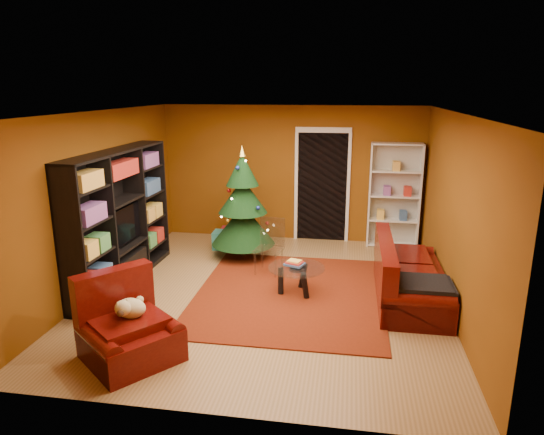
% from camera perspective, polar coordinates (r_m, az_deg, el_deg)
% --- Properties ---
extents(floor, '(5.00, 5.50, 0.05)m').
position_cam_1_polar(floor, '(7.19, -0.51, -9.13)').
color(floor, olive).
rests_on(floor, ground).
extents(ceiling, '(5.00, 5.50, 0.05)m').
position_cam_1_polar(ceiling, '(6.56, -0.57, 12.48)').
color(ceiling, silver).
rests_on(ceiling, wall_back).
extents(wall_back, '(5.00, 0.05, 2.60)m').
position_cam_1_polar(wall_back, '(9.44, 2.31, 5.19)').
color(wall_back, brown).
rests_on(wall_back, ground).
extents(wall_left, '(0.05, 5.50, 2.60)m').
position_cam_1_polar(wall_left, '(7.59, -19.70, 1.84)').
color(wall_left, brown).
rests_on(wall_left, ground).
extents(wall_right, '(0.05, 5.50, 2.60)m').
position_cam_1_polar(wall_right, '(6.81, 20.90, 0.28)').
color(wall_right, brown).
rests_on(wall_right, ground).
extents(doorway, '(1.06, 0.60, 2.16)m').
position_cam_1_polar(doorway, '(9.39, 5.90, 3.51)').
color(doorway, black).
rests_on(doorway, floor).
extents(rug, '(2.69, 3.13, 0.02)m').
position_cam_1_polar(rug, '(7.17, 2.06, -8.92)').
color(rug, '#651E0B').
rests_on(rug, floor).
extents(media_unit, '(0.47, 2.67, 2.04)m').
position_cam_1_polar(media_unit, '(7.63, -17.47, -0.06)').
color(media_unit, black).
rests_on(media_unit, floor).
extents(christmas_tree, '(1.46, 1.46, 1.99)m').
position_cam_1_polar(christmas_tree, '(8.41, -3.45, 1.58)').
color(christmas_tree, black).
rests_on(christmas_tree, floor).
extents(gift_box_teal, '(0.35, 0.35, 0.33)m').
position_cam_1_polar(gift_box_teal, '(9.10, -5.86, -2.63)').
color(gift_box_teal, teal).
rests_on(gift_box_teal, floor).
extents(gift_box_red, '(0.23, 0.23, 0.21)m').
position_cam_1_polar(gift_box_red, '(9.77, -5.29, -1.72)').
color(gift_box_red, maroon).
rests_on(gift_box_red, floor).
extents(white_bookshelf, '(0.93, 0.34, 2.00)m').
position_cam_1_polar(white_bookshelf, '(9.28, 14.18, 2.48)').
color(white_bookshelf, white).
rests_on(white_bookshelf, floor).
extents(armchair, '(1.40, 1.40, 0.78)m').
position_cam_1_polar(armchair, '(5.65, -16.38, -12.25)').
color(armchair, '#410805').
rests_on(armchair, rug).
extents(dog, '(0.49, 0.50, 0.25)m').
position_cam_1_polar(dog, '(5.63, -16.28, -10.21)').
color(dog, beige).
rests_on(dog, armchair).
extents(sofa, '(0.91, 2.02, 0.87)m').
position_cam_1_polar(sofa, '(7.10, 16.03, -6.05)').
color(sofa, '#410805').
rests_on(sofa, rug).
extents(coffee_table, '(1.05, 1.05, 0.51)m').
position_cam_1_polar(coffee_table, '(7.10, 2.86, -7.36)').
color(coffee_table, gray).
rests_on(coffee_table, rug).
extents(acrylic_chair, '(0.49, 0.52, 0.81)m').
position_cam_1_polar(acrylic_chair, '(7.77, -0.39, -3.83)').
color(acrylic_chair, '#66605B').
rests_on(acrylic_chair, rug).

